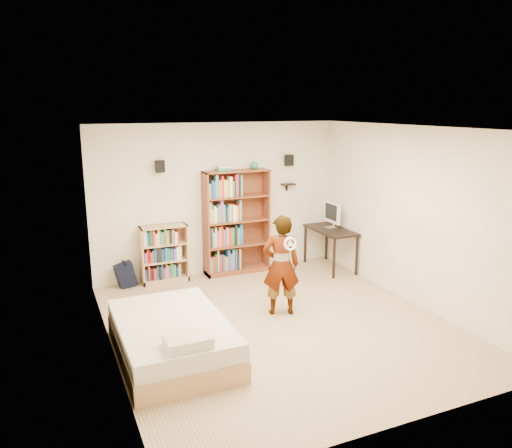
{
  "coord_description": "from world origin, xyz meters",
  "views": [
    {
      "loc": [
        -2.89,
        -5.8,
        2.98
      ],
      "look_at": [
        -0.1,
        0.6,
        1.32
      ],
      "focal_mm": 35.0,
      "sensor_mm": 36.0,
      "label": 1
    }
  ],
  "objects": [
    {
      "name": "navy_bag",
      "position": [
        -1.73,
        2.34,
        0.22
      ],
      "size": [
        0.35,
        0.26,
        0.44
      ],
      "primitive_type": null,
      "rotation": [
        0.0,
        0.0,
        0.16
      ],
      "color": "black",
      "rests_on": "ground"
    },
    {
      "name": "crown_molding",
      "position": [
        0.0,
        0.0,
        2.67
      ],
      "size": [
        4.5,
        5.0,
        0.06
      ],
      "color": "silver",
      "rests_on": "room_shell"
    },
    {
      "name": "speaker_right",
      "position": [
        1.35,
        2.4,
        2.0
      ],
      "size": [
        0.14,
        0.12,
        0.2
      ],
      "primitive_type": "cube",
      "color": "black",
      "rests_on": "room_shell"
    },
    {
      "name": "speaker_left",
      "position": [
        -1.05,
        2.4,
        2.0
      ],
      "size": [
        0.14,
        0.12,
        0.2
      ],
      "primitive_type": "cube",
      "color": "black",
      "rests_on": "room_shell"
    },
    {
      "name": "daybed",
      "position": [
        -1.59,
        -0.27,
        0.29
      ],
      "size": [
        1.27,
        1.96,
        0.58
      ],
      "primitive_type": null,
      "color": "beige",
      "rests_on": "ground"
    },
    {
      "name": "wall_shelf",
      "position": [
        1.35,
        2.41,
        1.55
      ],
      "size": [
        0.25,
        0.16,
        0.02
      ],
      "primitive_type": "cube",
      "color": "black",
      "rests_on": "room_shell"
    },
    {
      "name": "tall_bookshelf",
      "position": [
        0.28,
        2.33,
        0.94
      ],
      "size": [
        1.18,
        0.35,
        1.88
      ],
      "primitive_type": null,
      "color": "brown",
      "rests_on": "ground"
    },
    {
      "name": "imac",
      "position": [
        2.0,
        1.92,
        1.0
      ],
      "size": [
        0.1,
        0.49,
        0.49
      ],
      "primitive_type": null,
      "rotation": [
        0.0,
        0.0,
        0.0
      ],
      "color": "silver",
      "rests_on": "computer_desk"
    },
    {
      "name": "room_shell",
      "position": [
        0.0,
        0.0,
        1.76
      ],
      "size": [
        4.52,
        5.02,
        2.71
      ],
      "color": "white",
      "rests_on": "ground"
    },
    {
      "name": "computer_desk",
      "position": [
        1.95,
        1.84,
        0.38
      ],
      "size": [
        0.56,
        1.11,
        0.76
      ],
      "primitive_type": null,
      "color": "black",
      "rests_on": "ground"
    },
    {
      "name": "ground",
      "position": [
        0.0,
        0.0,
        0.0
      ],
      "size": [
        4.5,
        5.0,
        0.01
      ],
      "primitive_type": "cube",
      "color": "tan",
      "rests_on": "ground"
    },
    {
      "name": "low_bookshelf",
      "position": [
        -1.06,
        2.35,
        0.5
      ],
      "size": [
        0.8,
        0.3,
        1.0
      ],
      "primitive_type": null,
      "color": "tan",
      "rests_on": "ground"
    },
    {
      "name": "wii_wheel",
      "position": [
        0.18,
        0.06,
        1.13
      ],
      "size": [
        0.19,
        0.07,
        0.2
      ],
      "primitive_type": "torus",
      "rotation": [
        1.36,
        0.0,
        0.0
      ],
      "color": "silver",
      "rests_on": "person"
    },
    {
      "name": "person",
      "position": [
        0.18,
        0.34,
        0.74
      ],
      "size": [
        0.62,
        0.5,
        1.48
      ],
      "primitive_type": "imported",
      "rotation": [
        0.0,
        0.0,
        2.83
      ],
      "color": "black",
      "rests_on": "ground"
    }
  ]
}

